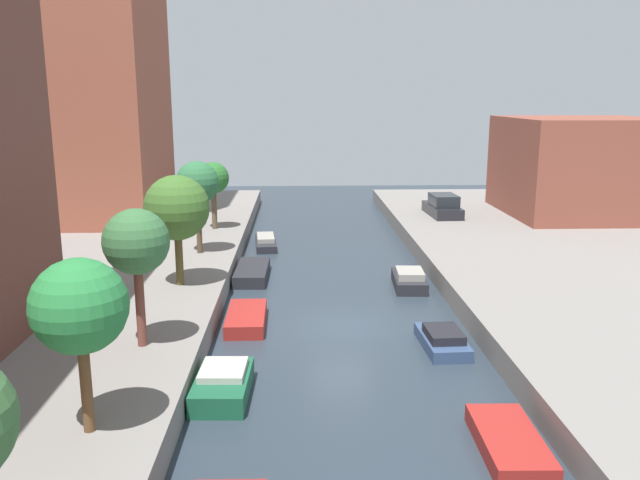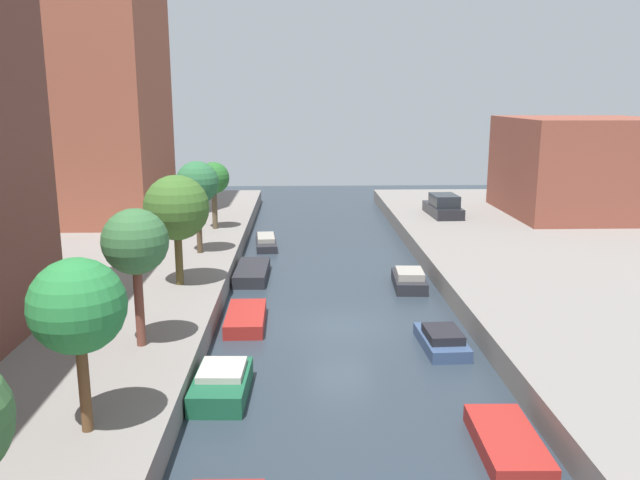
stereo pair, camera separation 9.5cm
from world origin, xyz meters
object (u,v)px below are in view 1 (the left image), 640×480
at_px(street_tree_4, 197,184).
at_px(moored_boat_left_3, 246,318).
at_px(street_tree_3, 177,208).
at_px(moored_boat_left_5, 266,242).
at_px(moored_boat_right_1, 509,443).
at_px(parked_car, 443,207).
at_px(low_block_right, 581,166).
at_px(street_tree_2, 136,243).
at_px(moored_boat_right_3, 409,280).
at_px(moored_boat_left_2, 223,384).
at_px(apartment_tower_far, 74,25).
at_px(street_tree_1, 79,307).
at_px(street_tree_5, 213,179).
at_px(moored_boat_left_4, 252,272).
at_px(moored_boat_right_2, 443,340).

xyz_separation_m(street_tree_4, moored_boat_left_3, (3.07, -8.43, -4.41)).
height_order(street_tree_3, moored_boat_left_5, street_tree_3).
relative_size(street_tree_4, moored_boat_left_5, 1.13).
distance_m(moored_boat_left_5, moored_boat_right_1, 25.07).
bearing_deg(parked_car, moored_boat_left_3, -122.95).
bearing_deg(low_block_right, moored_boat_right_1, -116.08).
height_order(street_tree_2, street_tree_4, street_tree_4).
bearing_deg(moored_boat_right_3, moored_boat_left_2, -124.22).
distance_m(apartment_tower_far, parked_car, 27.14).
bearing_deg(street_tree_2, low_block_right, 43.68).
relative_size(street_tree_1, moored_boat_right_1, 1.29).
height_order(moored_boat_left_3, moored_boat_right_3, moored_boat_right_3).
bearing_deg(low_block_right, street_tree_5, -170.02).
height_order(apartment_tower_far, moored_boat_right_1, apartment_tower_far).
relative_size(moored_boat_left_3, moored_boat_left_4, 0.85).
xyz_separation_m(moored_boat_right_2, moored_boat_right_3, (0.09, 7.78, 0.05)).
bearing_deg(parked_car, apartment_tower_far, 179.63).
bearing_deg(street_tree_3, moored_boat_right_1, -49.17).
xyz_separation_m(street_tree_3, moored_boat_left_2, (2.84, -8.91, -4.01)).
bearing_deg(apartment_tower_far, moored_boat_right_2, -47.88).
bearing_deg(moored_boat_left_3, moored_boat_right_1, -52.24).
xyz_separation_m(moored_boat_left_2, moored_boat_right_2, (7.67, 3.64, -0.07)).
distance_m(low_block_right, moored_boat_right_2, 26.54).
distance_m(apartment_tower_far, moored_boat_right_2, 32.10).
distance_m(street_tree_1, street_tree_3, 12.73).
relative_size(street_tree_1, street_tree_2, 0.95).
distance_m(low_block_right, street_tree_1, 38.52).
bearing_deg(moored_boat_left_3, moored_boat_left_5, 89.51).
height_order(street_tree_2, moored_boat_right_1, street_tree_2).
xyz_separation_m(street_tree_4, moored_boat_right_1, (10.69, -18.26, -4.43)).
bearing_deg(street_tree_3, street_tree_1, -90.00).
bearing_deg(moored_boat_left_5, moored_boat_left_2, -90.99).
xyz_separation_m(apartment_tower_far, moored_boat_right_2, (19.61, -21.69, -13.26)).
distance_m(street_tree_2, moored_boat_right_3, 14.90).
relative_size(moored_boat_left_2, moored_boat_right_2, 0.98).
relative_size(low_block_right, moored_boat_right_1, 3.08).
bearing_deg(moored_boat_right_3, street_tree_3, -166.69).
relative_size(moored_boat_left_3, moored_boat_right_1, 1.03).
bearing_deg(parked_car, moored_boat_right_2, -102.43).
bearing_deg(apartment_tower_far, moored_boat_right_1, -55.50).
xyz_separation_m(street_tree_1, moored_boat_right_2, (10.51, 7.46, -3.89)).
xyz_separation_m(street_tree_4, moored_boat_right_3, (10.61, -3.38, -4.30)).
relative_size(street_tree_2, moored_boat_left_4, 1.11).
relative_size(street_tree_3, moored_boat_left_2, 1.55).
bearing_deg(moored_boat_left_5, parked_car, 21.33).
height_order(low_block_right, parked_car, low_block_right).
relative_size(street_tree_2, street_tree_4, 0.95).
xyz_separation_m(moored_boat_left_2, moored_boat_left_3, (0.23, 6.37, -0.12)).
height_order(street_tree_2, moored_boat_left_5, street_tree_2).
height_order(street_tree_1, street_tree_2, street_tree_2).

